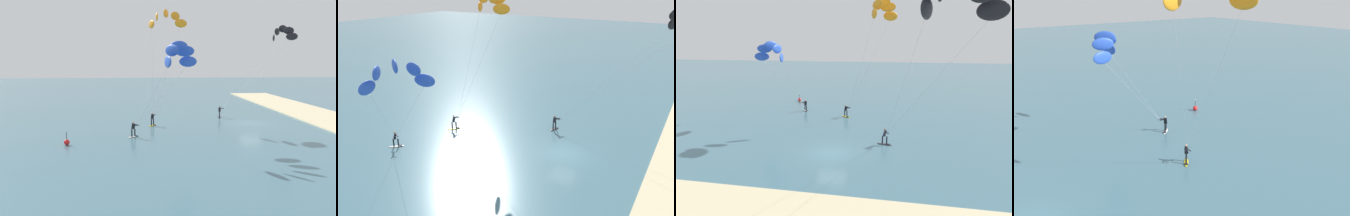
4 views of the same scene
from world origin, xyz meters
The scene contains 5 objects.
ground_plane centered at (0.00, 0.00, 0.00)m, with size 240.00×240.00×0.00m, color #426B7A.
kitesurfer_nearshore centered at (-10.14, 10.71, 8.41)m, with size 6.35×7.33×10.00m.
kitesurfer_mid_water centered at (8.62, -6.87, 11.69)m, with size 7.50×12.29×13.38m.
kitesurfer_far_out centered at (3.51, 10.86, 13.08)m, with size 7.12×5.44×14.84m.
marker_buoy centered at (-10.58, 21.41, 0.30)m, with size 0.56×0.56×1.38m.
Camera 1 is at (-45.20, 14.23, 8.19)m, focal length 38.46 mm.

